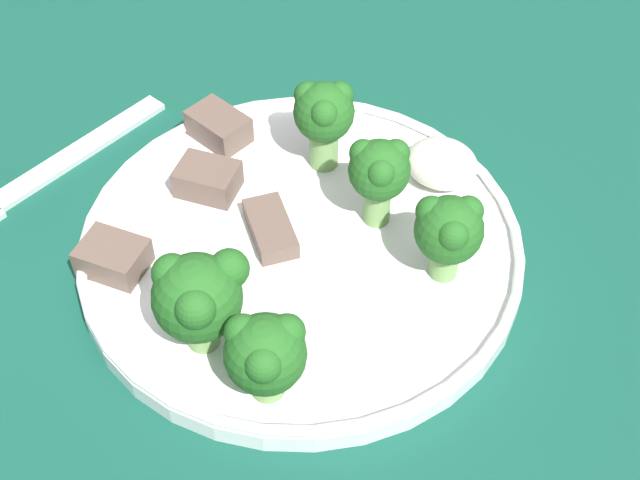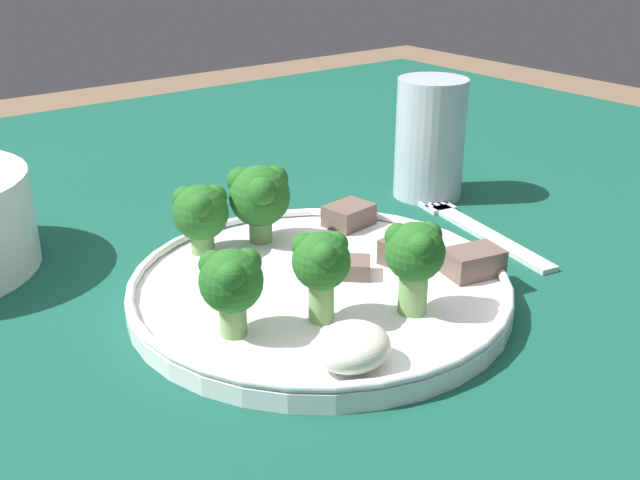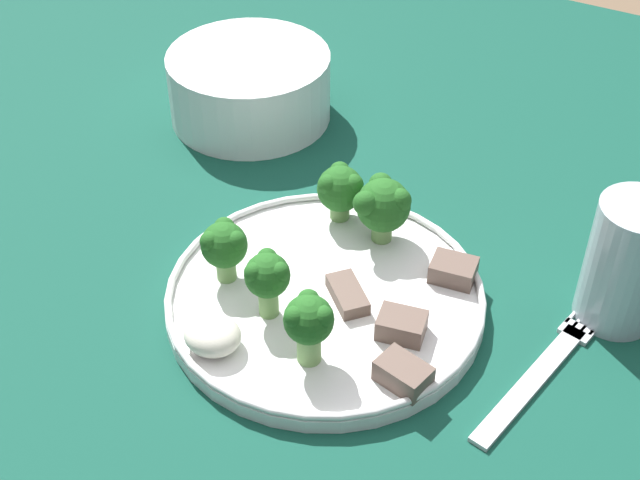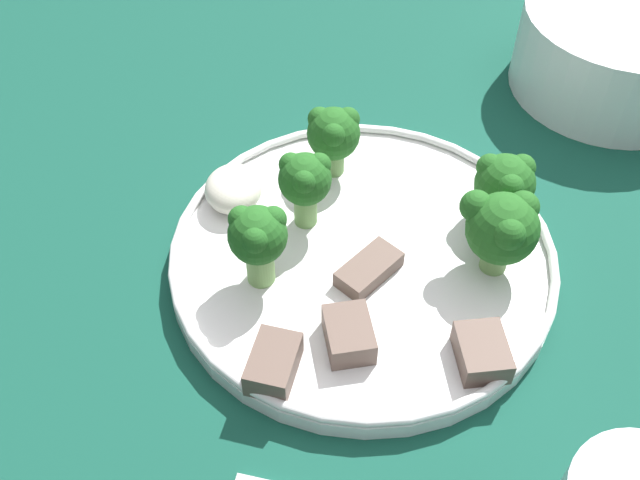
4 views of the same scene
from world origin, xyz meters
TOP-DOWN VIEW (x-y plane):
  - table at (0.00, 0.00)m, footprint 1.34×1.13m
  - dinner_plate at (0.00, -0.07)m, footprint 0.25×0.25m
  - fork at (0.17, -0.04)m, footprint 0.06×0.20m
  - broccoli_floret_near_rim_left at (0.02, -0.13)m, footprint 0.04×0.04m
  - broccoli_floret_center_left at (0.01, 0.02)m, footprint 0.05×0.05m
  - broccoli_floret_back_left at (-0.04, 0.02)m, footprint 0.04×0.04m
  - broccoli_floret_front_left at (-0.03, -0.10)m, footprint 0.04×0.03m
  - broccoli_floret_center_back at (-0.08, -0.09)m, footprint 0.04×0.04m
  - meat_slice_front_slice at (0.07, -0.08)m, footprint 0.04×0.03m
  - meat_slice_middle_slice at (0.02, -0.06)m, footprint 0.05×0.05m
  - meat_slice_rear_slice at (0.09, -0.12)m, footprint 0.04×0.03m
  - meat_slice_edge_slice at (0.08, -0.00)m, footprint 0.04×0.03m
  - sauce_dollop at (-0.05, -0.15)m, footprint 0.04×0.04m

SIDE VIEW (x-z plane):
  - table at x=0.00m, z-range 0.28..1.01m
  - fork at x=0.17m, z-range 0.73..0.73m
  - dinner_plate at x=0.00m, z-range 0.73..0.74m
  - meat_slice_middle_slice at x=0.02m, z-range 0.74..0.75m
  - meat_slice_edge_slice at x=0.08m, z-range 0.74..0.76m
  - meat_slice_front_slice at x=0.07m, z-range 0.74..0.76m
  - meat_slice_rear_slice at x=0.09m, z-range 0.74..0.76m
  - sauce_dollop at x=-0.05m, z-range 0.74..0.76m
  - broccoli_floret_back_left at x=-0.04m, z-range 0.74..0.79m
  - broccoli_floret_center_back at x=-0.08m, z-range 0.75..0.80m
  - broccoli_floret_center_left at x=0.01m, z-range 0.75..0.80m
  - broccoli_floret_front_left at x=-0.03m, z-range 0.75..0.80m
  - broccoli_floret_near_rim_left at x=0.02m, z-range 0.75..0.81m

